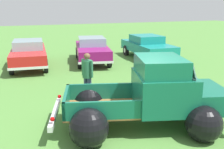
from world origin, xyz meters
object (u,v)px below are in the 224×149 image
(show_car_1, at_px, (92,49))
(spectator_1, at_px, (87,74))
(vintage_pickup_truck, at_px, (153,99))
(show_car_0, at_px, (29,53))
(show_car_2, at_px, (147,46))

(show_car_1, height_order, spectator_1, spectator_1)
(vintage_pickup_truck, relative_size, show_car_0, 1.05)
(show_car_0, distance_m, show_car_2, 7.05)
(show_car_2, bearing_deg, spectator_1, -40.31)
(vintage_pickup_truck, bearing_deg, show_car_0, 122.90)
(show_car_1, xyz_separation_m, show_car_2, (3.52, -0.26, 0.00))
(show_car_0, bearing_deg, vintage_pickup_truck, 21.84)
(vintage_pickup_truck, distance_m, spectator_1, 2.84)
(vintage_pickup_truck, bearing_deg, show_car_2, 78.41)
(vintage_pickup_truck, height_order, show_car_0, vintage_pickup_truck)
(spectator_1, bearing_deg, vintage_pickup_truck, -94.73)
(show_car_0, bearing_deg, show_car_1, 94.80)
(show_car_0, height_order, show_car_1, same)
(show_car_1, xyz_separation_m, spectator_1, (-2.08, -6.00, 0.16))
(vintage_pickup_truck, relative_size, show_car_1, 1.02)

